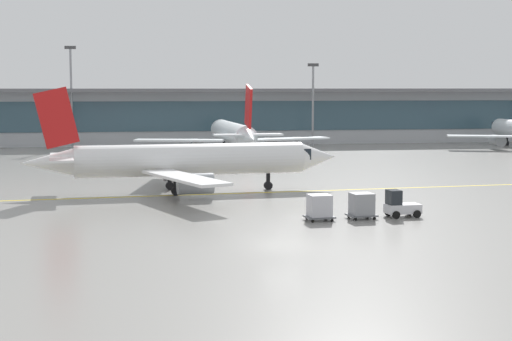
{
  "coord_description": "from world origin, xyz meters",
  "views": [
    {
      "loc": [
        -9.04,
        -47.9,
        9.87
      ],
      "look_at": [
        0.92,
        16.3,
        3.0
      ],
      "focal_mm": 55.61,
      "sensor_mm": 36.0,
      "label": 1
    }
  ],
  "objects_px": {
    "cargo_dolly_lead": "(362,205)",
    "apron_light_mast_1": "(71,93)",
    "cargo_dolly_trailing": "(319,206)",
    "taxiing_regional_jet": "(187,161)",
    "apron_light_mast_2": "(313,101)",
    "baggage_tug": "(400,205)",
    "gate_airplane_1": "(233,134)"
  },
  "relations": [
    {
      "from": "taxiing_regional_jet",
      "to": "apron_light_mast_2",
      "type": "height_order",
      "value": "apron_light_mast_2"
    },
    {
      "from": "gate_airplane_1",
      "to": "apron_light_mast_2",
      "type": "relative_size",
      "value": 2.25
    },
    {
      "from": "taxiing_regional_jet",
      "to": "cargo_dolly_lead",
      "type": "xyz_separation_m",
      "value": [
        11.95,
        -17.19,
        -1.92
      ]
    },
    {
      "from": "taxiing_regional_jet",
      "to": "apron_light_mast_2",
      "type": "relative_size",
      "value": 2.18
    },
    {
      "from": "cargo_dolly_trailing",
      "to": "baggage_tug",
      "type": "bearing_deg",
      "value": -0.0
    },
    {
      "from": "cargo_dolly_trailing",
      "to": "taxiing_regional_jet",
      "type": "bearing_deg",
      "value": 111.07
    },
    {
      "from": "taxiing_regional_jet",
      "to": "baggage_tug",
      "type": "bearing_deg",
      "value": -53.18
    },
    {
      "from": "cargo_dolly_lead",
      "to": "apron_light_mast_1",
      "type": "xyz_separation_m",
      "value": [
        -26.7,
        74.81,
        7.86
      ]
    },
    {
      "from": "cargo_dolly_lead",
      "to": "cargo_dolly_trailing",
      "type": "xyz_separation_m",
      "value": [
        -3.32,
        -0.3,
        0.0
      ]
    },
    {
      "from": "baggage_tug",
      "to": "cargo_dolly_lead",
      "type": "bearing_deg",
      "value": 180.0
    },
    {
      "from": "baggage_tug",
      "to": "apron_light_mast_1",
      "type": "xyz_separation_m",
      "value": [
        -29.8,
        74.53,
        8.02
      ]
    },
    {
      "from": "cargo_dolly_lead",
      "to": "cargo_dolly_trailing",
      "type": "relative_size",
      "value": 1.0
    },
    {
      "from": "baggage_tug",
      "to": "gate_airplane_1",
      "type": "bearing_deg",
      "value": 90.51
    },
    {
      "from": "cargo_dolly_lead",
      "to": "apron_light_mast_1",
      "type": "relative_size",
      "value": 0.14
    },
    {
      "from": "baggage_tug",
      "to": "taxiing_regional_jet",
      "type": "bearing_deg",
      "value": 126.49
    },
    {
      "from": "apron_light_mast_1",
      "to": "cargo_dolly_lead",
      "type": "bearing_deg",
      "value": -70.36
    },
    {
      "from": "cargo_dolly_lead",
      "to": "taxiing_regional_jet",
      "type": "bearing_deg",
      "value": 119.63
    },
    {
      "from": "baggage_tug",
      "to": "apron_light_mast_2",
      "type": "distance_m",
      "value": 72.51
    },
    {
      "from": "taxiing_regional_jet",
      "to": "cargo_dolly_trailing",
      "type": "relative_size",
      "value": 13.38
    },
    {
      "from": "baggage_tug",
      "to": "apron_light_mast_2",
      "type": "xyz_separation_m",
      "value": [
        9.57,
        71.57,
        6.66
      ]
    },
    {
      "from": "baggage_tug",
      "to": "apron_light_mast_1",
      "type": "bearing_deg",
      "value": 106.63
    },
    {
      "from": "taxiing_regional_jet",
      "to": "apron_light_mast_2",
      "type": "xyz_separation_m",
      "value": [
        24.61,
        54.66,
        4.58
      ]
    },
    {
      "from": "gate_airplane_1",
      "to": "taxiing_regional_jet",
      "type": "xyz_separation_m",
      "value": [
        -9.37,
        -40.19,
        -0.1
      ]
    },
    {
      "from": "gate_airplane_1",
      "to": "apron_light_mast_2",
      "type": "height_order",
      "value": "apron_light_mast_2"
    },
    {
      "from": "cargo_dolly_trailing",
      "to": "apron_light_mast_1",
      "type": "height_order",
      "value": "apron_light_mast_1"
    },
    {
      "from": "cargo_dolly_lead",
      "to": "baggage_tug",
      "type": "bearing_deg",
      "value": -0.0
    },
    {
      "from": "apron_light_mast_1",
      "to": "apron_light_mast_2",
      "type": "relative_size",
      "value": 1.2
    },
    {
      "from": "taxiing_regional_jet",
      "to": "cargo_dolly_trailing",
      "type": "height_order",
      "value": "taxiing_regional_jet"
    },
    {
      "from": "cargo_dolly_trailing",
      "to": "apron_light_mast_2",
      "type": "xyz_separation_m",
      "value": [
        15.99,
        72.15,
        6.5
      ]
    },
    {
      "from": "cargo_dolly_trailing",
      "to": "apron_light_mast_2",
      "type": "bearing_deg",
      "value": 72.34
    },
    {
      "from": "cargo_dolly_trailing",
      "to": "apron_light_mast_1",
      "type": "distance_m",
      "value": 79.06
    },
    {
      "from": "apron_light_mast_1",
      "to": "apron_light_mast_2",
      "type": "xyz_separation_m",
      "value": [
        39.37,
        -2.96,
        -1.36
      ]
    }
  ]
}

